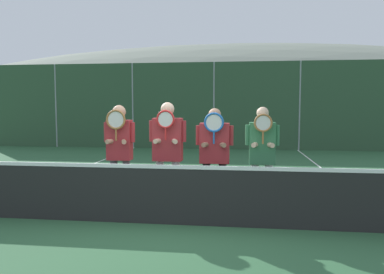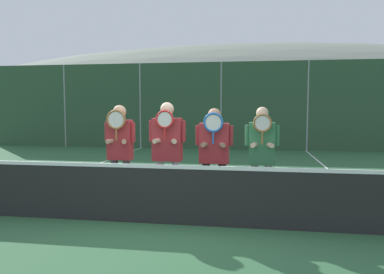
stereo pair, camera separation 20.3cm
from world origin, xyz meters
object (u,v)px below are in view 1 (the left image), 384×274
(player_center_left, at_px, (168,148))
(player_rightmost, at_px, (262,153))
(car_center, at_px, (313,124))
(player_leftmost, at_px, (119,148))
(player_center_right, at_px, (214,151))
(car_far_left, at_px, (103,122))
(car_left_of_center, at_px, (207,123))

(player_center_left, height_order, player_rightmost, player_center_left)
(player_rightmost, distance_m, car_center, 12.53)
(player_leftmost, relative_size, player_center_right, 1.03)
(player_leftmost, xyz_separation_m, player_rightmost, (2.40, -0.06, -0.05))
(player_leftmost, xyz_separation_m, car_far_left, (-4.91, 12.21, -0.12))
(player_leftmost, xyz_separation_m, car_left_of_center, (0.44, 12.14, -0.13))
(player_leftmost, distance_m, player_rightmost, 2.40)
(player_center_left, xyz_separation_m, car_center, (4.62, 12.22, -0.15))
(player_leftmost, bearing_deg, car_center, 65.60)
(player_center_right, bearing_deg, car_center, 72.28)
(car_left_of_center, bearing_deg, player_rightmost, -80.92)
(player_center_right, xyz_separation_m, car_far_left, (-6.53, 12.20, -0.10))
(player_leftmost, distance_m, car_center, 13.27)
(player_center_right, xyz_separation_m, car_left_of_center, (-1.18, 12.13, -0.10))
(car_left_of_center, bearing_deg, player_center_right, -84.45)
(player_center_right, height_order, player_rightmost, player_rightmost)
(car_far_left, relative_size, car_left_of_center, 1.15)
(player_center_left, relative_size, player_center_right, 1.06)
(player_rightmost, relative_size, car_left_of_center, 0.42)
(player_leftmost, bearing_deg, player_center_right, 0.36)
(player_center_left, height_order, car_left_of_center, car_left_of_center)
(player_center_right, height_order, car_far_left, car_far_left)
(player_center_right, relative_size, car_far_left, 0.36)
(car_far_left, bearing_deg, car_center, -0.68)
(car_left_of_center, bearing_deg, player_center_left, -88.05)
(player_center_right, distance_m, car_left_of_center, 12.19)
(car_far_left, height_order, car_left_of_center, car_far_left)
(player_center_right, bearing_deg, car_far_left, 118.16)
(player_center_right, height_order, car_left_of_center, car_left_of_center)
(player_rightmost, height_order, car_far_left, car_far_left)
(player_leftmost, bearing_deg, player_center_left, -9.04)
(player_center_left, xyz_separation_m, car_left_of_center, (-0.42, 12.28, -0.16))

